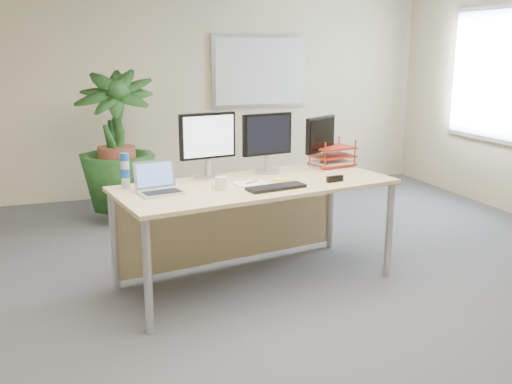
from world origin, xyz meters
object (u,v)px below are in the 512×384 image
object	(u,v)px
floor_plant	(117,154)
monitor_right	(267,139)
desk	(248,202)
laptop	(158,185)
monitor_left	(208,141)

from	to	relation	value
floor_plant	monitor_right	world-z (taller)	floor_plant
floor_plant	monitor_right	bearing A→B (deg)	-58.97
desk	floor_plant	bearing A→B (deg)	112.61
floor_plant	laptop	bearing A→B (deg)	-87.83
monitor_left	monitor_right	bearing A→B (deg)	4.06
monitor_left	laptop	xyz separation A→B (m)	(-0.46, -0.34, -0.24)
desk	monitor_left	distance (m)	0.58
monitor_left	monitor_right	distance (m)	0.52
monitor_left	floor_plant	bearing A→B (deg)	106.81
monitor_right	laptop	world-z (taller)	monitor_right
desk	laptop	xyz separation A→B (m)	(-0.74, -0.16, 0.23)
desk	monitor_left	xyz separation A→B (m)	(-0.28, 0.18, 0.48)
desk	monitor_right	size ratio (longest dim) A/B	4.57
floor_plant	laptop	distance (m)	2.14
desk	monitor_right	world-z (taller)	monitor_right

